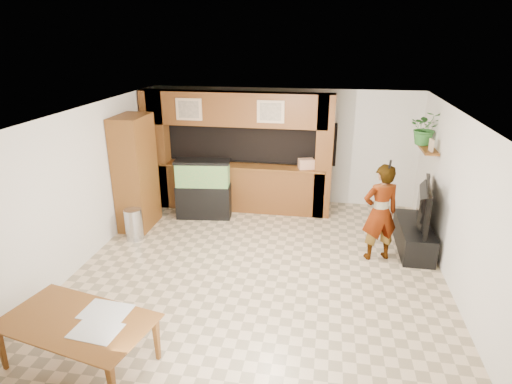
% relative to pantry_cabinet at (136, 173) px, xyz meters
% --- Properties ---
extents(floor, '(6.50, 6.50, 0.00)m').
position_rel_pantry_cabinet_xyz_m(floor, '(2.70, -1.30, -1.13)').
color(floor, '#CCB28D').
rests_on(floor, ground).
extents(ceiling, '(6.50, 6.50, 0.00)m').
position_rel_pantry_cabinet_xyz_m(ceiling, '(2.70, -1.30, 1.47)').
color(ceiling, white).
rests_on(ceiling, wall_back).
extents(wall_back, '(6.00, 0.00, 6.00)m').
position_rel_pantry_cabinet_xyz_m(wall_back, '(2.70, 1.95, 0.17)').
color(wall_back, silver).
rests_on(wall_back, floor).
extents(wall_left, '(0.00, 6.50, 6.50)m').
position_rel_pantry_cabinet_xyz_m(wall_left, '(-0.30, -1.30, 0.17)').
color(wall_left, silver).
rests_on(wall_left, floor).
extents(wall_right, '(0.00, 6.50, 6.50)m').
position_rel_pantry_cabinet_xyz_m(wall_right, '(5.70, -1.30, 0.17)').
color(wall_right, silver).
rests_on(wall_right, floor).
extents(partition, '(4.20, 0.99, 2.60)m').
position_rel_pantry_cabinet_xyz_m(partition, '(1.75, 1.33, 0.18)').
color(partition, brown).
rests_on(partition, floor).
extents(wall_clock, '(0.05, 0.25, 0.25)m').
position_rel_pantry_cabinet_xyz_m(wall_clock, '(-0.27, -0.30, 0.77)').
color(wall_clock, black).
rests_on(wall_clock, wall_left).
extents(wall_shelf, '(0.25, 0.90, 0.04)m').
position_rel_pantry_cabinet_xyz_m(wall_shelf, '(5.55, 0.65, 0.57)').
color(wall_shelf, brown).
rests_on(wall_shelf, wall_right).
extents(pantry_cabinet, '(0.57, 0.93, 2.26)m').
position_rel_pantry_cabinet_xyz_m(pantry_cabinet, '(0.00, 0.00, 0.00)').
color(pantry_cabinet, brown).
rests_on(pantry_cabinet, floor).
extents(trash_can, '(0.33, 0.33, 0.61)m').
position_rel_pantry_cabinet_xyz_m(trash_can, '(0.16, -0.61, -0.83)').
color(trash_can, '#B2B2B7').
rests_on(trash_can, floor).
extents(aquarium, '(1.14, 0.43, 1.26)m').
position_rel_pantry_cabinet_xyz_m(aquarium, '(1.18, 0.65, -0.51)').
color(aquarium, black).
rests_on(aquarium, floor).
extents(tv_stand, '(0.54, 1.46, 0.49)m').
position_rel_pantry_cabinet_xyz_m(tv_stand, '(5.35, -0.14, -0.89)').
color(tv_stand, black).
rests_on(tv_stand, floor).
extents(television, '(0.39, 1.36, 0.78)m').
position_rel_pantry_cabinet_xyz_m(television, '(5.35, -0.14, -0.26)').
color(television, black).
rests_on(television, tv_stand).
extents(photo_frame, '(0.06, 0.17, 0.22)m').
position_rel_pantry_cabinet_xyz_m(photo_frame, '(5.55, 0.38, 0.70)').
color(photo_frame, tan).
rests_on(photo_frame, wall_shelf).
extents(potted_plant, '(0.59, 0.51, 0.65)m').
position_rel_pantry_cabinet_xyz_m(potted_plant, '(5.52, 0.89, 0.91)').
color(potted_plant, '#2E712D').
rests_on(potted_plant, wall_shelf).
extents(person, '(0.73, 0.60, 1.72)m').
position_rel_pantry_cabinet_xyz_m(person, '(4.66, -0.59, -0.27)').
color(person, tan).
rests_on(person, floor).
extents(microphone, '(0.04, 0.10, 0.16)m').
position_rel_pantry_cabinet_xyz_m(microphone, '(4.71, -0.75, 0.64)').
color(microphone, black).
rests_on(microphone, person).
extents(dining_table, '(1.92, 1.32, 0.62)m').
position_rel_pantry_cabinet_xyz_m(dining_table, '(0.96, -3.88, -0.82)').
color(dining_table, brown).
rests_on(dining_table, floor).
extents(newspaper_a, '(0.56, 0.43, 0.01)m').
position_rel_pantry_cabinet_xyz_m(newspaper_a, '(1.28, -3.97, -0.51)').
color(newspaper_a, silver).
rests_on(newspaper_a, dining_table).
extents(newspaper_b, '(0.59, 0.45, 0.01)m').
position_rel_pantry_cabinet_xyz_m(newspaper_b, '(1.22, -3.63, -0.51)').
color(newspaper_b, silver).
rests_on(newspaper_b, dining_table).
extents(counter_box, '(0.36, 0.30, 0.21)m').
position_rel_pantry_cabinet_xyz_m(counter_box, '(3.29, 1.15, 0.01)').
color(counter_box, tan).
rests_on(counter_box, partition).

